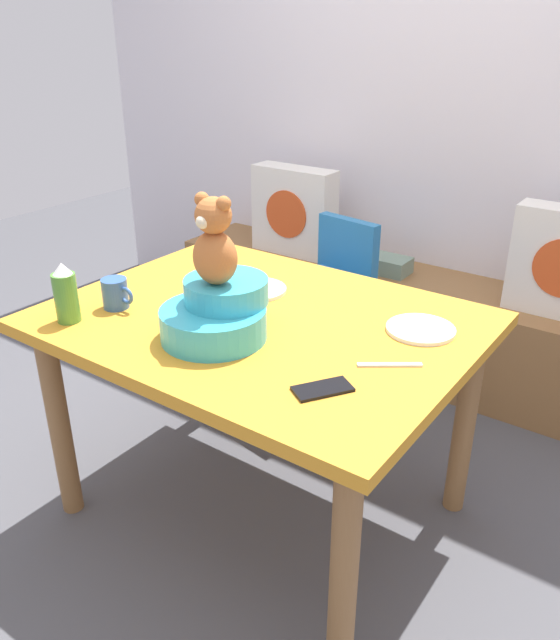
# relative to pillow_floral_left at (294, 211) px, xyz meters

# --- Properties ---
(ground_plane) EXTENTS (8.00, 8.00, 0.00)m
(ground_plane) POSITION_rel_pillow_floral_left_xyz_m (0.71, -1.21, -0.68)
(ground_plane) COLOR #4C4C51
(back_wall) EXTENTS (4.40, 0.10, 2.60)m
(back_wall) POSITION_rel_pillow_floral_left_xyz_m (0.71, 0.29, 0.62)
(back_wall) COLOR silver
(back_wall) RESTS_ON ground_plane
(window_bench) EXTENTS (2.60, 0.44, 0.46)m
(window_bench) POSITION_rel_pillow_floral_left_xyz_m (0.71, 0.02, -0.45)
(window_bench) COLOR olive
(window_bench) RESTS_ON ground_plane
(pillow_floral_left) EXTENTS (0.44, 0.15, 0.44)m
(pillow_floral_left) POSITION_rel_pillow_floral_left_xyz_m (0.00, 0.00, 0.00)
(pillow_floral_left) COLOR white
(pillow_floral_left) RESTS_ON window_bench
(book_stack) EXTENTS (0.20, 0.14, 0.08)m
(book_stack) POSITION_rel_pillow_floral_left_xyz_m (0.53, 0.02, -0.18)
(book_stack) COLOR gray
(book_stack) RESTS_ON window_bench
(dining_table) EXTENTS (1.27, 0.97, 0.74)m
(dining_table) POSITION_rel_pillow_floral_left_xyz_m (0.71, -1.21, -0.04)
(dining_table) COLOR orange
(dining_table) RESTS_ON ground_plane
(highchair) EXTENTS (0.37, 0.49, 0.79)m
(highchair) POSITION_rel_pillow_floral_left_xyz_m (0.46, -0.42, -0.16)
(highchair) COLOR #2672B2
(highchair) RESTS_ON ground_plane
(infant_seat_teal) EXTENTS (0.30, 0.33, 0.16)m
(infant_seat_teal) POSITION_rel_pillow_floral_left_xyz_m (0.69, -1.39, 0.13)
(infant_seat_teal) COLOR #36AAC0
(infant_seat_teal) RESTS_ON dining_table
(teddy_bear) EXTENTS (0.13, 0.12, 0.25)m
(teddy_bear) POSITION_rel_pillow_floral_left_xyz_m (0.69, -1.39, 0.34)
(teddy_bear) COLOR #B66632
(teddy_bear) RESTS_ON infant_seat_teal
(ketchup_bottle) EXTENTS (0.07, 0.07, 0.18)m
(ketchup_bottle) POSITION_rel_pillow_floral_left_xyz_m (0.26, -1.57, 0.15)
(ketchup_bottle) COLOR #4C8C33
(ketchup_bottle) RESTS_ON dining_table
(coffee_mug) EXTENTS (0.12, 0.08, 0.09)m
(coffee_mug) POSITION_rel_pillow_floral_left_xyz_m (0.30, -1.42, 0.11)
(coffee_mug) COLOR #335999
(coffee_mug) RESTS_ON dining_table
(dinner_plate_near) EXTENTS (0.20, 0.20, 0.01)m
(dinner_plate_near) POSITION_rel_pillow_floral_left_xyz_m (0.58, -1.06, 0.07)
(dinner_plate_near) COLOR white
(dinner_plate_near) RESTS_ON dining_table
(dinner_plate_far) EXTENTS (0.20, 0.20, 0.01)m
(dinner_plate_far) POSITION_rel_pillow_floral_left_xyz_m (1.15, -1.02, 0.07)
(dinner_plate_far) COLOR white
(dinner_plate_far) RESTS_ON dining_table
(cell_phone) EXTENTS (0.14, 0.16, 0.01)m
(cell_phone) POSITION_rel_pillow_floral_left_xyz_m (1.09, -1.47, 0.06)
(cell_phone) COLOR black
(cell_phone) RESTS_ON dining_table
(table_fork) EXTENTS (0.15, 0.11, 0.01)m
(table_fork) POSITION_rel_pillow_floral_left_xyz_m (1.17, -1.26, 0.06)
(table_fork) COLOR silver
(table_fork) RESTS_ON dining_table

